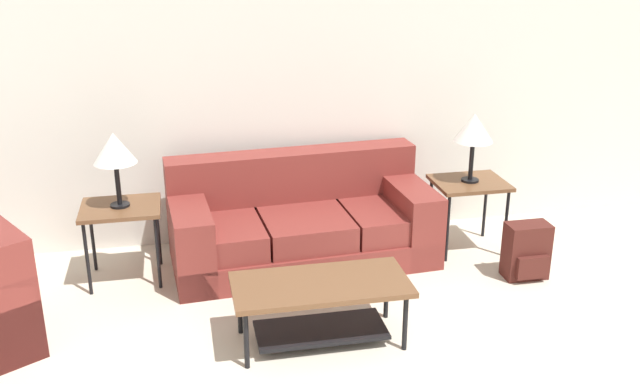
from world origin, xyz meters
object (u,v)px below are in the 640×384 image
(couch, at_px, (301,224))
(side_table_left, at_px, (121,214))
(table_lamp_left, at_px, (114,150))
(coffee_table, at_px, (321,298))
(backpack, at_px, (527,252))
(side_table_right, at_px, (469,188))
(table_lamp_right, at_px, (474,129))

(couch, distance_m, side_table_left, 1.38)
(side_table_left, distance_m, table_lamp_left, 0.49)
(coffee_table, distance_m, backpack, 1.80)
(couch, xyz_separation_m, side_table_left, (-1.36, -0.09, 0.23))
(coffee_table, relative_size, side_table_right, 1.88)
(coffee_table, distance_m, side_table_right, 1.88)
(backpack, bearing_deg, table_lamp_left, 168.89)
(coffee_table, bearing_deg, backpack, 18.46)
(couch, xyz_separation_m, coffee_table, (-0.10, -1.24, 0.02))
(coffee_table, bearing_deg, table_lamp_left, 137.62)
(couch, relative_size, table_lamp_left, 3.78)
(couch, xyz_separation_m, table_lamp_left, (-1.36, -0.09, 0.73))
(side_table_left, xyz_separation_m, backpack, (2.97, -0.58, -0.32))
(side_table_right, bearing_deg, coffee_table, -141.82)
(coffee_table, height_order, side_table_left, side_table_left)
(couch, relative_size, table_lamp_right, 3.78)
(side_table_left, bearing_deg, side_table_right, 0.00)
(coffee_table, xyz_separation_m, side_table_right, (1.46, 1.15, 0.22))
(side_table_right, relative_size, backpack, 1.37)
(table_lamp_right, bearing_deg, table_lamp_left, 180.00)
(side_table_left, relative_size, table_lamp_right, 1.07)
(side_table_right, bearing_deg, side_table_left, 180.00)
(backpack, bearing_deg, side_table_left, 168.89)
(table_lamp_left, bearing_deg, coffee_table, -42.38)
(table_lamp_right, bearing_deg, side_table_left, -180.00)
(couch, bearing_deg, coffee_table, -94.51)
(side_table_left, bearing_deg, backpack, -11.11)
(side_table_left, bearing_deg, coffee_table, -42.38)
(side_table_left, distance_m, side_table_right, 2.73)
(side_table_right, height_order, backpack, side_table_right)
(couch, xyz_separation_m, table_lamp_right, (1.37, -0.09, 0.73))
(table_lamp_right, bearing_deg, backpack, -67.56)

